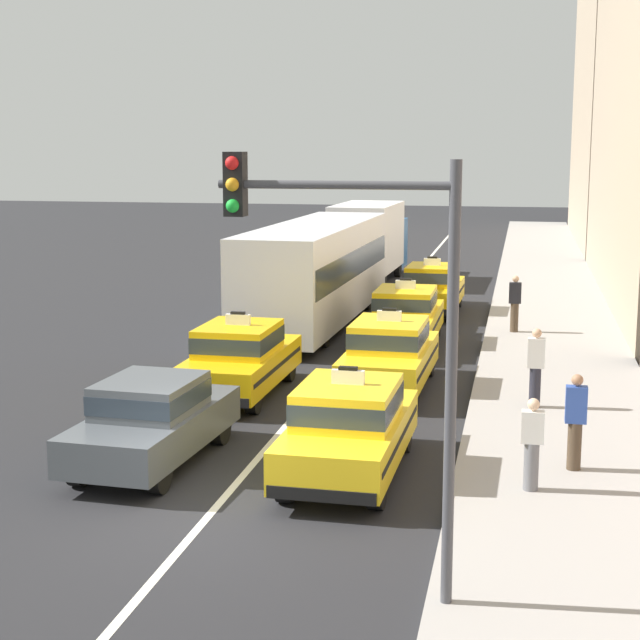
% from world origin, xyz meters
% --- Properties ---
extents(ground_plane, '(160.00, 160.00, 0.00)m').
position_xyz_m(ground_plane, '(0.00, 0.00, 0.00)').
color(ground_plane, '#232326').
extents(lane_stripe_left_right, '(0.14, 80.00, 0.01)m').
position_xyz_m(lane_stripe_left_right, '(0.00, 20.00, 0.00)').
color(lane_stripe_left_right, silver).
rests_on(lane_stripe_left_right, ground).
extents(sidewalk_curb, '(4.00, 90.00, 0.15)m').
position_xyz_m(sidewalk_curb, '(5.60, 15.00, 0.07)').
color(sidewalk_curb, '#9E9993').
rests_on(sidewalk_curb, ground).
extents(sedan_left_nearest, '(2.01, 4.40, 1.58)m').
position_xyz_m(sedan_left_nearest, '(-1.75, 2.39, 0.85)').
color(sedan_left_nearest, black).
rests_on(sedan_left_nearest, ground).
extents(taxi_left_second, '(1.87, 4.58, 1.96)m').
position_xyz_m(taxi_left_second, '(-1.61, 7.49, 0.88)').
color(taxi_left_second, black).
rests_on(taxi_left_second, ground).
extents(bus_left_third, '(2.83, 11.27, 3.22)m').
position_xyz_m(bus_left_third, '(-1.72, 16.60, 1.82)').
color(bus_left_third, black).
rests_on(bus_left_third, ground).
extents(box_truck_left_fourth, '(2.47, 7.03, 3.27)m').
position_xyz_m(box_truck_left_fourth, '(-1.67, 27.34, 1.78)').
color(box_truck_left_fourth, black).
rests_on(box_truck_left_fourth, ground).
extents(taxi_right_nearest, '(1.90, 4.59, 1.96)m').
position_xyz_m(taxi_right_nearest, '(1.80, 2.46, 0.88)').
color(taxi_right_nearest, black).
rests_on(taxi_right_nearest, ground).
extents(taxi_right_second, '(1.91, 4.60, 1.96)m').
position_xyz_m(taxi_right_second, '(1.67, 8.66, 0.88)').
color(taxi_right_second, black).
rests_on(taxi_right_second, ground).
extents(taxi_right_third, '(1.82, 4.56, 1.96)m').
position_xyz_m(taxi_right_third, '(1.42, 13.91, 0.88)').
color(taxi_right_third, black).
rests_on(taxi_right_third, ground).
extents(taxi_right_fourth, '(1.93, 4.60, 1.96)m').
position_xyz_m(taxi_right_fourth, '(1.65, 19.57, 0.88)').
color(taxi_right_fourth, black).
rests_on(taxi_right_fourth, ground).
extents(pedestrian_near_crosswalk, '(0.36, 0.24, 1.69)m').
position_xyz_m(pedestrian_near_crosswalk, '(4.44, 15.93, 1.01)').
color(pedestrian_near_crosswalk, '#473828').
rests_on(pedestrian_near_crosswalk, sidewalk_curb).
extents(pedestrian_mid_block, '(0.36, 0.24, 1.68)m').
position_xyz_m(pedestrian_mid_block, '(5.61, 3.13, 1.00)').
color(pedestrian_mid_block, '#473828').
rests_on(pedestrian_mid_block, sidewalk_curb).
extents(pedestrian_by_storefront, '(0.36, 0.24, 1.53)m').
position_xyz_m(pedestrian_by_storefront, '(4.88, 1.93, 0.92)').
color(pedestrian_by_storefront, slate).
rests_on(pedestrian_by_storefront, sidewalk_curb).
extents(pedestrian_trailing, '(0.36, 0.24, 1.70)m').
position_xyz_m(pedestrian_trailing, '(4.97, 7.22, 1.02)').
color(pedestrian_trailing, '#23232D').
rests_on(pedestrian_trailing, sidewalk_curb).
extents(traffic_light_pole, '(2.87, 0.33, 5.58)m').
position_xyz_m(traffic_light_pole, '(2.89, -2.37, 3.82)').
color(traffic_light_pole, '#47474C').
rests_on(traffic_light_pole, ground).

